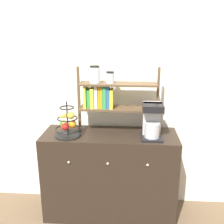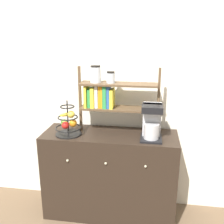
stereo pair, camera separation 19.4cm
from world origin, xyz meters
name	(u,v)px [view 1 (the left image)]	position (x,y,z in m)	size (l,w,h in m)	color
wall_back	(112,89)	(0.00, 0.51, 1.30)	(7.00, 0.05, 2.60)	silver
sideboard	(110,175)	(0.00, 0.23, 0.45)	(1.33, 0.48, 0.90)	black
coffee_maker	(152,121)	(0.40, 0.18, 1.07)	(0.20, 0.23, 0.33)	black
fruit_stand	(68,124)	(-0.40, 0.16, 1.02)	(0.25, 0.25, 0.34)	black
shelf_hutch	(106,94)	(-0.04, 0.30, 1.29)	(0.79, 0.20, 0.66)	brown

